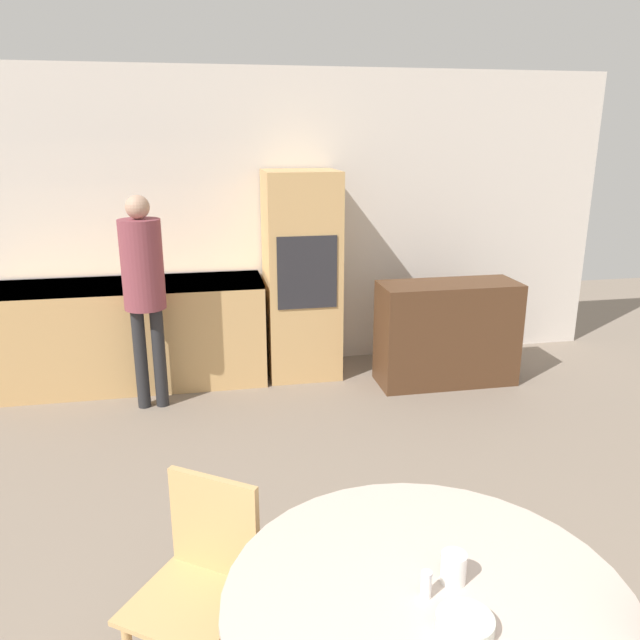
% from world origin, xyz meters
% --- Properties ---
extents(wall_back, '(6.28, 0.05, 2.60)m').
position_xyz_m(wall_back, '(0.00, 5.57, 1.30)').
color(wall_back, silver).
rests_on(wall_back, ground_plane).
extents(kitchen_counter, '(2.18, 0.60, 0.89)m').
position_xyz_m(kitchen_counter, '(-1.20, 5.23, 0.46)').
color(kitchen_counter, tan).
rests_on(kitchen_counter, ground_plane).
extents(oven_unit, '(0.62, 0.59, 1.77)m').
position_xyz_m(oven_unit, '(0.24, 5.23, 0.89)').
color(oven_unit, tan).
rests_on(oven_unit, ground_plane).
extents(sideboard, '(1.17, 0.45, 0.87)m').
position_xyz_m(sideboard, '(1.41, 4.77, 0.44)').
color(sideboard, '#51331E').
rests_on(sideboard, ground_plane).
extents(chair_far_left, '(0.56, 0.56, 0.84)m').
position_xyz_m(chair_far_left, '(-0.67, 2.05, 0.48)').
color(chair_far_left, tan).
rests_on(chair_far_left, ground_plane).
extents(person_standing, '(0.31, 0.31, 1.64)m').
position_xyz_m(person_standing, '(-1.03, 4.73, 1.02)').
color(person_standing, '#262628').
rests_on(person_standing, ground_plane).
extents(cup, '(0.08, 0.08, 0.10)m').
position_xyz_m(cup, '(0.09, 1.53, 0.81)').
color(cup, white).
rests_on(cup, dining_table).
extents(bowl_centre, '(0.16, 0.16, 0.04)m').
position_xyz_m(bowl_centre, '(0.05, 1.34, 0.78)').
color(bowl_centre, silver).
rests_on(bowl_centre, dining_table).
extents(salt_shaker, '(0.03, 0.03, 0.09)m').
position_xyz_m(salt_shaker, '(-0.01, 1.48, 0.81)').
color(salt_shaker, white).
rests_on(salt_shaker, dining_table).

